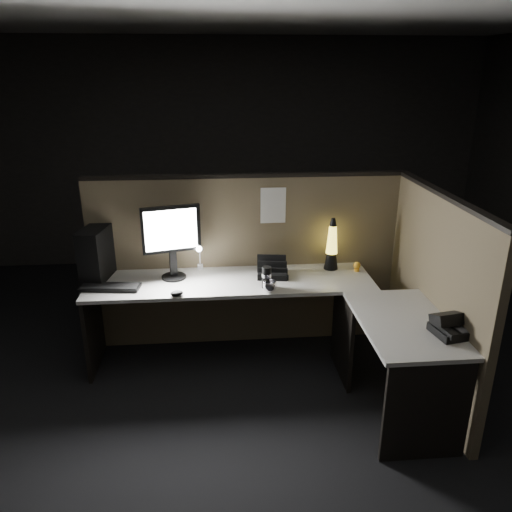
{
  "coord_description": "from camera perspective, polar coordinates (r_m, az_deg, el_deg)",
  "views": [
    {
      "loc": [
        -0.27,
        -3.11,
        2.33
      ],
      "look_at": [
        0.03,
        0.35,
        1.03
      ],
      "focal_mm": 35.0,
      "sensor_mm": 36.0,
      "label": 1
    }
  ],
  "objects": [
    {
      "name": "organizer",
      "position": [
        4.11,
        1.88,
        -1.73
      ],
      "size": [
        0.27,
        0.24,
        0.18
      ],
      "rotation": [
        0.0,
        0.0,
        -0.14
      ],
      "color": "black",
      "rests_on": "desk"
    },
    {
      "name": "floor",
      "position": [
        3.9,
        -0.06,
        -16.16
      ],
      "size": [
        6.0,
        6.0,
        0.0
      ],
      "primitive_type": "plane",
      "color": "black",
      "rests_on": "ground"
    },
    {
      "name": "keyboard",
      "position": [
        4.04,
        -16.34,
        -3.46
      ],
      "size": [
        0.47,
        0.2,
        0.02
      ],
      "primitive_type": "cube",
      "rotation": [
        0.0,
        0.0,
        -0.11
      ],
      "color": "black",
      "rests_on": "desk"
    },
    {
      "name": "room_shell",
      "position": [
        3.2,
        -0.07,
        7.75
      ],
      "size": [
        6.0,
        6.0,
        6.0
      ],
      "color": "silver",
      "rests_on": "ground"
    },
    {
      "name": "mouse",
      "position": [
        3.81,
        -9.05,
        -4.24
      ],
      "size": [
        0.11,
        0.09,
        0.04
      ],
      "primitive_type": "ellipsoid",
      "rotation": [
        0.0,
        0.0,
        0.27
      ],
      "color": "black",
      "rests_on": "desk"
    },
    {
      "name": "monitor",
      "position": [
        4.03,
        -9.64,
        2.36
      ],
      "size": [
        0.46,
        0.2,
        0.6
      ],
      "rotation": [
        0.0,
        0.0,
        0.25
      ],
      "color": "black",
      "rests_on": "desk"
    },
    {
      "name": "pinned_paper",
      "position": [
        4.18,
        1.97,
        5.79
      ],
      "size": [
        0.21,
        0.0,
        0.3
      ],
      "primitive_type": "cube",
      "color": "white",
      "rests_on": "partition_back"
    },
    {
      "name": "steel_mug",
      "position": [
        3.82,
        1.57,
        -3.49
      ],
      "size": [
        0.11,
        0.11,
        0.09
      ],
      "primitive_type": "imported",
      "rotation": [
        0.0,
        0.0,
        0.05
      ],
      "color": "silver",
      "rests_on": "desk"
    },
    {
      "name": "pc_tower",
      "position": [
        4.23,
        -17.7,
        0.37
      ],
      "size": [
        0.25,
        0.42,
        0.42
      ],
      "primitive_type": "cube",
      "rotation": [
        0.0,
        0.0,
        -0.17
      ],
      "color": "black",
      "rests_on": "desk"
    },
    {
      "name": "clip_lamp",
      "position": [
        4.18,
        -6.48,
        0.1
      ],
      "size": [
        0.05,
        0.2,
        0.25
      ],
      "color": "silver",
      "rests_on": "desk"
    },
    {
      "name": "lava_lamp",
      "position": [
        4.26,
        8.65,
        0.91
      ],
      "size": [
        0.12,
        0.12,
        0.45
      ],
      "color": "black",
      "rests_on": "desk"
    },
    {
      "name": "partition_back",
      "position": [
        4.35,
        -1.12,
        -0.75
      ],
      "size": [
        2.66,
        0.06,
        1.5
      ],
      "primitive_type": "cube",
      "color": "brown",
      "rests_on": "ground"
    },
    {
      "name": "travel_mug",
      "position": [
        3.87,
        1.22,
        -2.45
      ],
      "size": [
        0.08,
        0.08,
        0.17
      ],
      "primitive_type": "cylinder",
      "color": "black",
      "rests_on": "desk"
    },
    {
      "name": "partition_right",
      "position": [
        3.92,
        19.62,
        -4.49
      ],
      "size": [
        0.06,
        1.66,
        1.5
      ],
      "primitive_type": "cube",
      "color": "brown",
      "rests_on": "ground"
    },
    {
      "name": "figurine",
      "position": [
        4.28,
        11.47,
        -1.06
      ],
      "size": [
        0.06,
        0.06,
        0.06
      ],
      "primitive_type": "sphere",
      "color": "#F8AA27",
      "rests_on": "desk"
    },
    {
      "name": "desk_phone",
      "position": [
        3.47,
        21.48,
        -7.39
      ],
      "size": [
        0.28,
        0.29,
        0.15
      ],
      "rotation": [
        0.0,
        0.0,
        0.18
      ],
      "color": "black",
      "rests_on": "desk"
    },
    {
      "name": "desk",
      "position": [
        3.82,
        2.31,
        -6.72
      ],
      "size": [
        2.6,
        1.6,
        0.73
      ],
      "color": "#B3B1A9",
      "rests_on": "ground"
    }
  ]
}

